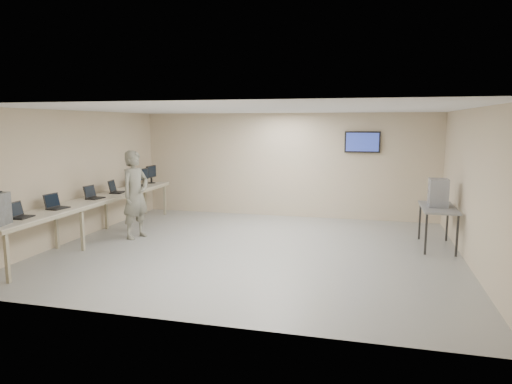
# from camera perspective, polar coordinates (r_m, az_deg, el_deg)

# --- Properties ---
(room) EXTENTS (8.01, 7.01, 2.81)m
(room) POSITION_cam_1_polar(r_m,az_deg,el_deg) (9.05, -0.02, 1.49)
(room) COLOR #ABABA7
(room) RESTS_ON ground
(workbench) EXTENTS (0.76, 6.00, 0.90)m
(workbench) POSITION_cam_1_polar(r_m,az_deg,el_deg) (10.57, -19.49, -1.17)
(workbench) COLOR beige
(workbench) RESTS_ON ground
(laptop_0) EXTENTS (0.32, 0.37, 0.28)m
(laptop_0) POSITION_cam_1_polar(r_m,az_deg,el_deg) (8.94, -27.46, -2.42)
(laptop_0) COLOR black
(laptop_0) RESTS_ON workbench
(laptop_1) EXTENTS (0.35, 0.41, 0.29)m
(laptop_1) POSITION_cam_1_polar(r_m,az_deg,el_deg) (9.59, -23.79, -1.47)
(laptop_1) COLOR black
(laptop_1) RESTS_ON workbench
(laptop_2) EXTENTS (0.33, 0.39, 0.29)m
(laptop_2) POSITION_cam_1_polar(r_m,az_deg,el_deg) (10.56, -19.72, -0.38)
(laptop_2) COLOR black
(laptop_2) RESTS_ON workbench
(laptop_3) EXTENTS (0.37, 0.42, 0.30)m
(laptop_3) POSITION_cam_1_polar(r_m,az_deg,el_deg) (11.27, -17.18, 0.29)
(laptop_3) COLOR black
(laptop_3) RESTS_ON workbench
(laptop_4) EXTENTS (0.38, 0.41, 0.27)m
(laptop_4) POSITION_cam_1_polar(r_m,az_deg,el_deg) (12.15, -14.84, 0.94)
(laptop_4) COLOR black
(laptop_4) RESTS_ON workbench
(monitor_near) EXTENTS (0.20, 0.45, 0.44)m
(monitor_near) POSITION_cam_1_polar(r_m,az_deg,el_deg) (12.43, -13.89, 2.05)
(monitor_near) COLOR black
(monitor_near) RESTS_ON workbench
(monitor_far) EXTENTS (0.21, 0.48, 0.48)m
(monitor_far) POSITION_cam_1_polar(r_m,az_deg,el_deg) (12.82, -12.96, 2.38)
(monitor_far) COLOR black
(monitor_far) RESTS_ON workbench
(soldier) EXTENTS (0.66, 0.82, 1.94)m
(soldier) POSITION_cam_1_polar(r_m,az_deg,el_deg) (10.38, -14.84, -0.32)
(soldier) COLOR #636859
(soldier) RESTS_ON ground
(side_table) EXTENTS (0.66, 1.42, 0.85)m
(side_table) POSITION_cam_1_polar(r_m,az_deg,el_deg) (9.99, 21.82, -2.13)
(side_table) COLOR gray
(side_table) RESTS_ON ground
(storage_bins) EXTENTS (0.36, 0.40, 0.57)m
(storage_bins) POSITION_cam_1_polar(r_m,az_deg,el_deg) (9.93, 21.82, -0.09)
(storage_bins) COLOR #A1A6B0
(storage_bins) RESTS_ON side_table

